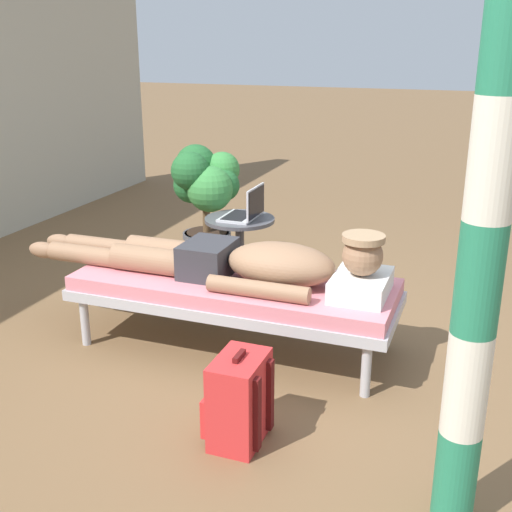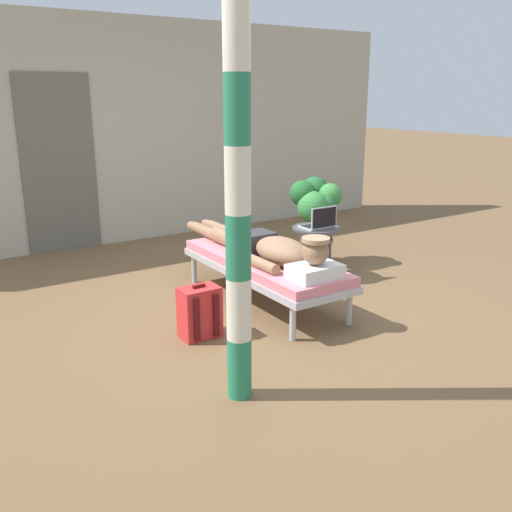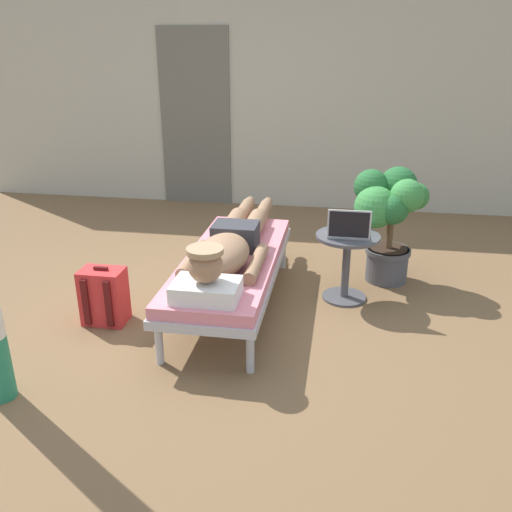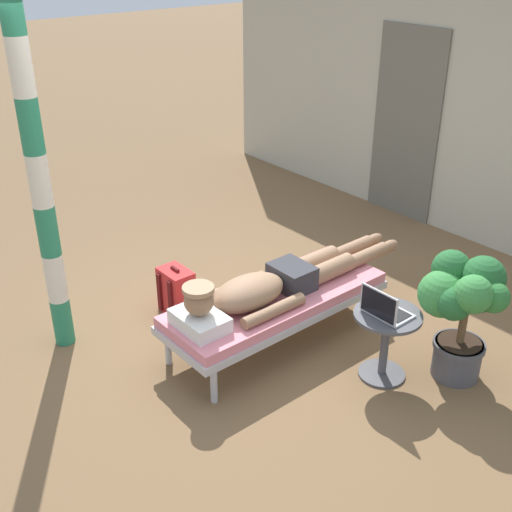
# 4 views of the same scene
# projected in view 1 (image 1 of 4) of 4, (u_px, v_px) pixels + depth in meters

# --- Properties ---
(ground_plane) EXTENTS (40.00, 40.00, 0.00)m
(ground_plane) POSITION_uv_depth(u_px,v_px,m) (248.00, 364.00, 3.52)
(ground_plane) COLOR brown
(lounge_chair) EXTENTS (0.67, 1.83, 0.42)m
(lounge_chair) POSITION_uv_depth(u_px,v_px,m) (234.00, 290.00, 3.62)
(lounge_chair) COLOR #B7B7BC
(lounge_chair) RESTS_ON ground
(person_reclining) EXTENTS (0.53, 2.17, 0.33)m
(person_reclining) POSITION_uv_depth(u_px,v_px,m) (241.00, 262.00, 3.54)
(person_reclining) COLOR white
(person_reclining) RESTS_ON lounge_chair
(side_table) EXTENTS (0.48, 0.48, 0.52)m
(side_table) POSITION_uv_depth(u_px,v_px,m) (240.00, 241.00, 4.45)
(side_table) COLOR #4C4C51
(side_table) RESTS_ON ground
(laptop) EXTENTS (0.31, 0.24, 0.23)m
(laptop) POSITION_uv_depth(u_px,v_px,m) (247.00, 210.00, 4.36)
(laptop) COLOR silver
(laptop) RESTS_ON side_table
(backpack) EXTENTS (0.30, 0.26, 0.42)m
(backpack) POSITION_uv_depth(u_px,v_px,m) (239.00, 400.00, 2.80)
(backpack) COLOR red
(backpack) RESTS_ON ground
(potted_plant) EXTENTS (0.59, 0.52, 0.94)m
(potted_plant) POSITION_uv_depth(u_px,v_px,m) (205.00, 192.00, 4.78)
(potted_plant) COLOR #4C4C51
(potted_plant) RESTS_ON ground
(porch_post) EXTENTS (0.15, 0.15, 2.69)m
(porch_post) POSITION_uv_depth(u_px,v_px,m) (493.00, 160.00, 1.94)
(porch_post) COLOR #267F59
(porch_post) RESTS_ON ground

